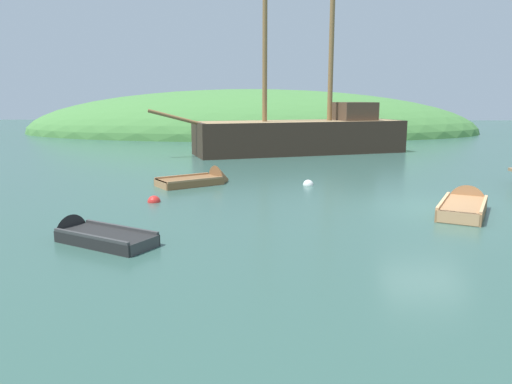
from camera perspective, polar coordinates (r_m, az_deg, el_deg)
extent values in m
plane|color=#33564C|center=(15.77, 19.32, -1.89)|extent=(120.00, 120.00, 0.00)
ellipsoid|color=#477F3D|center=(48.39, -0.71, 6.99)|extent=(43.63, 22.47, 8.28)
cube|color=#38281E|center=(29.99, 5.17, 5.62)|extent=(13.09, 7.40, 2.75)
cube|color=#997A51|center=(29.90, 5.21, 8.15)|extent=(12.52, 6.98, 0.10)
cylinder|color=olive|center=(27.84, -9.44, 8.57)|extent=(2.85, 1.18, 0.97)
cylinder|color=olive|center=(29.23, 1.04, 17.20)|extent=(0.28, 0.28, 9.14)
cylinder|color=olive|center=(30.77, 8.76, 15.91)|extent=(0.30, 0.30, 8.23)
cube|color=#4C3828|center=(31.42, 11.31, 9.22)|extent=(2.85, 2.93, 1.10)
cube|color=#9E7047|center=(15.37, 22.91, -2.05)|extent=(2.18, 2.85, 0.46)
cone|color=#9E7047|center=(16.96, 23.42, -0.93)|extent=(1.28, 1.07, 1.11)
cube|color=tan|center=(14.13, 22.46, -2.81)|extent=(1.00, 0.56, 0.32)
cube|color=tan|center=(15.78, 23.11, -1.11)|extent=(1.04, 0.63, 0.05)
cube|color=tan|center=(14.89, 22.79, -1.77)|extent=(1.04, 0.63, 0.05)
cube|color=tan|center=(15.28, 25.00, -1.29)|extent=(1.18, 2.33, 0.07)
cube|color=tan|center=(15.37, 20.97, -0.92)|extent=(1.18, 2.33, 0.07)
cube|color=brown|center=(19.10, -7.81, 1.00)|extent=(2.66, 2.41, 0.38)
cone|color=brown|center=(19.78, -3.95, 1.42)|extent=(1.20, 1.34, 1.21)
cube|color=#AE7B4F|center=(18.63, -10.93, 0.83)|extent=(0.77, 1.00, 0.27)
cube|color=#AE7B4F|center=(19.26, -6.72, 1.50)|extent=(0.83, 1.06, 0.05)
cube|color=#AE7B4F|center=(18.91, -8.94, 1.27)|extent=(0.83, 1.06, 0.05)
cube|color=#AE7B4F|center=(18.53, -7.01, 1.41)|extent=(1.92, 1.42, 0.07)
cube|color=#AE7B4F|center=(19.60, -8.59, 1.89)|extent=(1.92, 1.42, 0.07)
cube|color=black|center=(11.90, -17.01, -5.46)|extent=(2.56, 2.00, 0.38)
cone|color=black|center=(13.00, -21.52, -4.38)|extent=(0.99, 1.13, 0.96)
cube|color=#3B3B3B|center=(11.11, -13.00, -6.11)|extent=(0.53, 0.86, 0.27)
cube|color=#3B3B3B|center=(12.16, -18.38, -4.54)|extent=(0.59, 0.91, 0.05)
cube|color=#3B3B3B|center=(11.58, -15.63, -5.16)|extent=(0.59, 0.91, 0.05)
cube|color=#3B3B3B|center=(12.15, -15.47, -3.95)|extent=(2.08, 1.15, 0.07)
cube|color=#3B3B3B|center=(11.54, -18.75, -4.93)|extent=(2.08, 1.15, 0.07)
sphere|color=white|center=(19.08, 6.09, 0.82)|extent=(0.41, 0.41, 0.41)
sphere|color=red|center=(16.24, -11.80, -1.15)|extent=(0.42, 0.42, 0.42)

